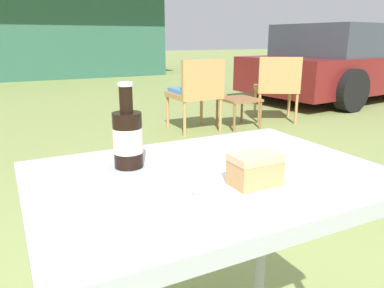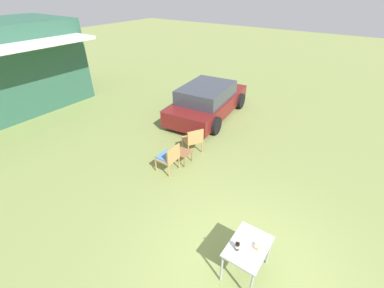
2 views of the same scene
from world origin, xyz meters
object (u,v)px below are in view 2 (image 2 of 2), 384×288
Objects in this scene: parked_car at (208,101)px; wicker_chair_plain at (193,139)px; wicker_chair_cushioned at (169,157)px; garden_side_table at (183,153)px; cake_on_plate at (257,248)px; cola_bottle_near at (237,246)px; patio_table at (248,249)px.

wicker_chair_plain is (-2.54, -1.06, -0.14)m from parked_car.
parked_car is 5.09× the size of wicker_chair_cushioned.
parked_car reaches higher than garden_side_table.
cake_on_plate is 1.04× the size of cola_bottle_near.
wicker_chair_cushioned and wicker_chair_plain have the same top height.
cake_on_plate is (-2.12, -3.16, 0.45)m from garden_side_table.
cake_on_plate is at bearing -55.09° from cola_bottle_near.
parked_car is 6.78m from cola_bottle_near.
wicker_chair_plain reaches higher than cake_on_plate.
cola_bottle_near reaches higher than cake_on_plate.
cola_bottle_near is at bearing 74.84° from wicker_chair_plain.
wicker_chair_cushioned is 0.59m from garden_side_table.
parked_car is 18.54× the size of cake_on_plate.
wicker_chair_cushioned is at bearing 173.41° from garden_side_table.
wicker_chair_plain is 3.65× the size of cake_on_plate.
cola_bottle_near is (-1.75, -2.95, 0.34)m from wicker_chair_cushioned.
wicker_chair_cushioned is 3.47m from patio_table.
cake_on_plate is (-2.74, -3.21, 0.28)m from wicker_chair_plain.
cake_on_plate is 0.34m from cola_bottle_near.
wicker_chair_plain is at bearing -163.44° from parked_car.
patio_table is 3.95× the size of cola_bottle_near.
parked_car is at bearing 38.98° from cake_on_plate.
wicker_chair_cushioned is 1.19m from wicker_chair_plain.
cake_on_plate is at bearing 63.80° from wicker_chair_cushioned.
parked_car is at bearing -164.66° from wicker_chair_cushioned.
wicker_chair_cushioned reaches higher than patio_table.
garden_side_table is at bearing 51.34° from cola_bottle_near.
patio_table is (-5.31, -4.14, 0.03)m from parked_car.
wicker_chair_cushioned is (-3.73, -1.05, -0.14)m from parked_car.
cake_on_plate is (-5.28, -4.28, 0.14)m from parked_car.
parked_car reaches higher than patio_table.
patio_table is at bearing -148.22° from parked_car.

